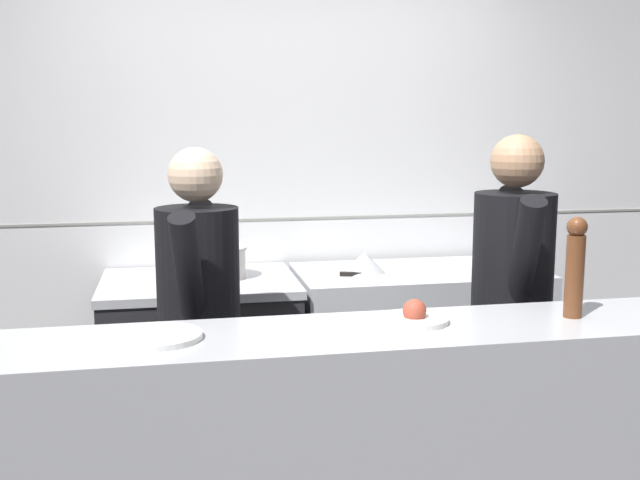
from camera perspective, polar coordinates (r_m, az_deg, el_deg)
The scene contains 12 objects.
wall_back_tiled at distance 4.03m, azimuth -2.83°, elevation 3.80°, with size 8.00×0.06×2.60m.
oven_range at distance 3.78m, azimuth -9.03°, elevation -9.77°, with size 0.93×0.71×0.92m.
prep_counter at distance 3.97m, azimuth 7.39°, elevation -8.83°, with size 1.24×0.65×0.92m.
pass_counter at distance 2.62m, azimuth 7.06°, elevation -17.50°, with size 2.80×0.45×1.02m.
stock_pot at distance 3.66m, azimuth -7.76°, elevation -1.59°, with size 0.28×0.28×0.15m.
mixing_bowl_steel at distance 3.74m, azimuth 3.40°, elevation -1.71°, with size 0.21×0.21×0.11m.
chefs_knife at distance 3.67m, azimuth 4.00°, elevation -2.68°, with size 0.39×0.13×0.02m.
plated_dish_main at distance 2.33m, azimuth -12.25°, elevation -7.18°, with size 0.27×0.27×0.02m.
plated_dish_appetiser at distance 2.48m, azimuth 7.20°, elevation -5.81°, with size 0.22×0.22×0.08m.
pepper_mill at distance 2.63m, azimuth 18.86°, elevation -1.84°, with size 0.07×0.07×0.34m.
chef_head_cook at distance 2.98m, azimuth -9.17°, elevation -6.55°, with size 0.38×0.69×1.57m.
chef_sous at distance 3.21m, azimuth 14.35°, elevation -5.12°, with size 0.40×0.71×1.62m.
Camera 1 is at (-0.58, -2.44, 1.68)m, focal length 42.00 mm.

